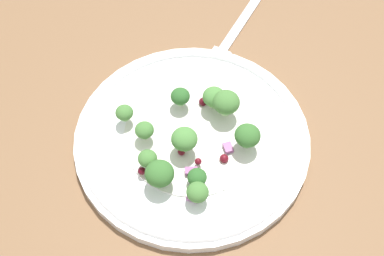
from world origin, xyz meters
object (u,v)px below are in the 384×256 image
Objects in this scene: broccoli_floret_0 at (226,103)px; fork at (238,26)px; plate at (192,137)px; broccoli_floret_1 at (197,177)px; broccoli_floret_2 at (247,136)px.

broccoli_floret_0 is 0.16× the size of fork.
broccoli_floret_0 reaches higher than plate.
broccoli_floret_1 is (-8.77, -2.27, -1.23)cm from broccoli_floret_0.
fork is (22.33, 8.99, -2.28)cm from broccoli_floret_1.
broccoli_floret_1 reaches higher than plate.
broccoli_floret_0 is 1.49× the size of broccoli_floret_1.
fork is (13.56, 6.72, -3.50)cm from broccoli_floret_0.
broccoli_floret_0 reaches higher than broccoli_floret_2.
plate is at bearing -163.77° from fork.
broccoli_floret_2 is 19.39cm from fork.
broccoli_floret_1 is 24.18cm from fork.
fork is (15.76, 10.80, -3.30)cm from broccoli_floret_2.
broccoli_floret_0 is at bearing -153.65° from fork.
fork is at bearing 16.23° from plate.
broccoli_floret_0 is 1.08× the size of broccoli_floret_2.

